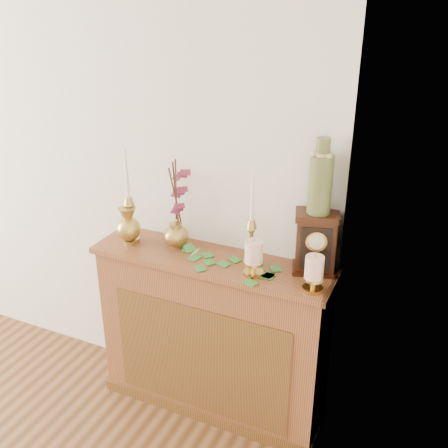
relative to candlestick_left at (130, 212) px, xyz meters
The scene contains 10 objects.
console_shelf 0.81m from the candlestick_left, ahead, with size 1.24×0.34×0.93m.
candlestick_left is the anchor object (origin of this frame).
candlestick_center 0.66m from the candlestick_left, ahead, with size 0.08×0.08×0.47m.
bud_vase 0.07m from the candlestick_left, 79.87° to the right, with size 0.13×0.13×0.20m.
ginger_jar 0.27m from the candlestick_left, 18.08° to the left, with size 0.20×0.21×0.49m.
pillar_candle_left 0.72m from the candlestick_left, ahead, with size 0.10×0.10×0.18m.
pillar_candle_right 1.01m from the candlestick_left, ahead, with size 0.09×0.09×0.18m.
ivy_garland 0.48m from the candlestick_left, ahead, with size 0.49×0.20×0.09m.
mantel_clock 0.96m from the candlestick_left, ahead, with size 0.23×0.19×0.30m.
ceramic_vase 1.00m from the candlestick_left, ahead, with size 0.11×0.11×0.34m.
Camera 1 is at (2.41, 0.04, 2.15)m, focal length 42.00 mm.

